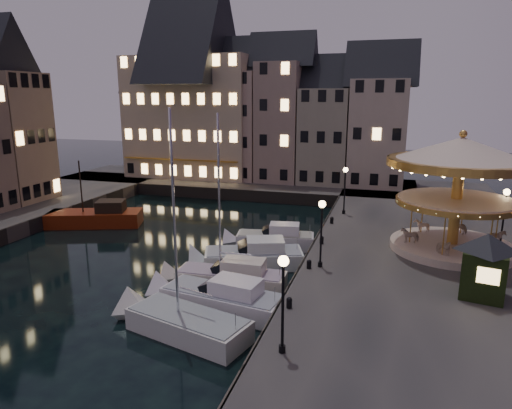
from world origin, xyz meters
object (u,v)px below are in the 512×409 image
(streetlamp_c, at_px, (345,184))
(carousel, at_px, (459,173))
(motorboat_b, at_px, (216,298))
(bollard_d, at_px, (332,220))
(motorboat_d, at_px, (248,257))
(ticket_kiosk, at_px, (486,255))
(streetlamp_d, at_px, (505,210))
(motorboat_a, at_px, (179,322))
(streetlamp_a, at_px, (283,290))
(bollard_c, at_px, (322,240))
(motorboat_c, at_px, (225,278))
(bollard_b, at_px, (309,264))
(motorboat_e, at_px, (270,240))
(streetlamp_b, at_px, (322,224))
(red_fishing_boat, at_px, (97,218))
(bollard_a, at_px, (289,302))

(streetlamp_c, height_order, carousel, carousel)
(streetlamp_c, relative_size, motorboat_b, 0.52)
(bollard_d, bearing_deg, motorboat_d, -120.60)
(carousel, relative_size, ticket_kiosk, 2.37)
(streetlamp_d, distance_m, motorboat_a, 22.77)
(streetlamp_a, xyz_separation_m, bollard_c, (-0.60, 14.50, -2.41))
(bollard_c, height_order, motorboat_c, motorboat_c)
(streetlamp_c, distance_m, motorboat_b, 19.16)
(streetlamp_a, height_order, streetlamp_c, same)
(bollard_b, height_order, bollard_d, same)
(streetlamp_a, xyz_separation_m, streetlamp_d, (11.30, 17.00, 0.00))
(motorboat_d, bearing_deg, bollard_b, -28.27)
(motorboat_a, distance_m, motorboat_d, 9.68)
(motorboat_a, bearing_deg, motorboat_e, 86.23)
(motorboat_a, height_order, motorboat_c, motorboat_a)
(streetlamp_b, bearing_deg, streetlamp_c, 90.00)
(bollard_c, height_order, motorboat_a, motorboat_a)
(bollard_c, distance_m, bollard_d, 5.50)
(bollard_c, xyz_separation_m, red_fishing_boat, (-20.97, 3.37, -0.89))
(streetlamp_a, height_order, motorboat_b, streetlamp_a)
(bollard_c, bearing_deg, motorboat_c, -127.57)
(streetlamp_b, distance_m, carousel, 10.18)
(streetlamp_b, bearing_deg, bollard_b, -140.19)
(bollard_b, height_order, motorboat_e, motorboat_e)
(streetlamp_a, xyz_separation_m, streetlamp_b, (0.00, 10.00, 0.00))
(bollard_b, bearing_deg, motorboat_e, 122.05)
(streetlamp_b, relative_size, ticket_kiosk, 1.07)
(streetlamp_d, bearing_deg, bollard_a, -132.47)
(carousel, bearing_deg, bollard_a, -126.72)
(bollard_d, bearing_deg, ticket_kiosk, -51.78)
(bollard_d, bearing_deg, bollard_c, -90.00)
(streetlamp_a, distance_m, motorboat_c, 10.35)
(bollard_b, relative_size, ticket_kiosk, 0.15)
(streetlamp_b, distance_m, motorboat_a, 10.20)
(streetlamp_b, distance_m, bollard_c, 5.14)
(streetlamp_c, relative_size, bollard_c, 7.32)
(bollard_a, height_order, motorboat_c, motorboat_c)
(bollard_c, bearing_deg, motorboat_e, 156.77)
(streetlamp_b, xyz_separation_m, motorboat_c, (-5.54, -1.92, -3.34))
(streetlamp_a, relative_size, streetlamp_c, 1.00)
(streetlamp_c, bearing_deg, motorboat_b, -105.32)
(red_fishing_boat, height_order, ticket_kiosk, red_fishing_boat)
(ticket_kiosk, bearing_deg, motorboat_a, -158.29)
(bollard_d, relative_size, motorboat_a, 0.05)
(streetlamp_c, distance_m, carousel, 11.57)
(streetlamp_b, xyz_separation_m, streetlamp_c, (0.00, 13.50, 0.00))
(motorboat_d, height_order, carousel, carousel)
(bollard_a, bearing_deg, bollard_c, 90.00)
(motorboat_a, bearing_deg, bollard_b, 53.89)
(streetlamp_b, bearing_deg, motorboat_c, -160.87)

